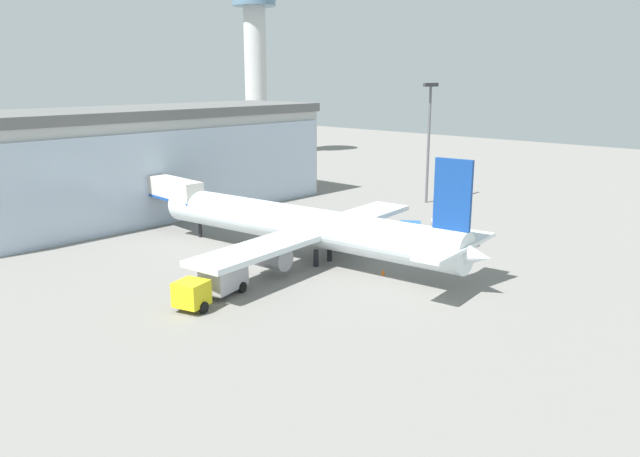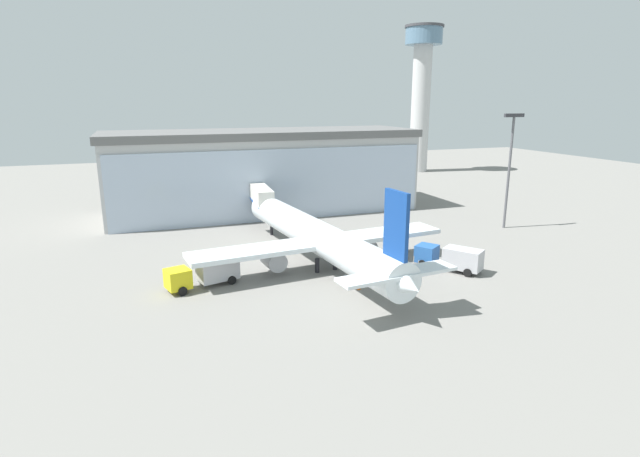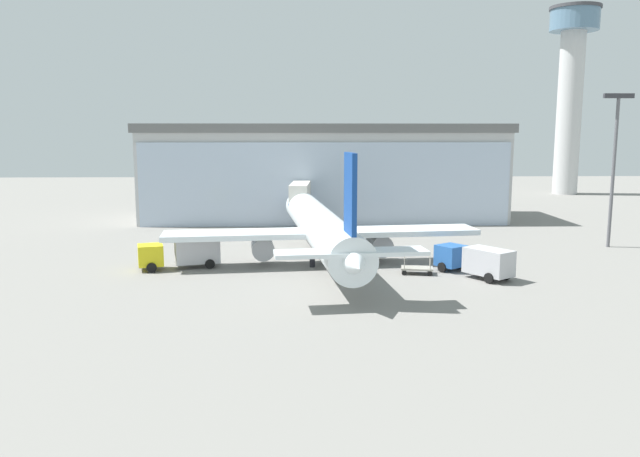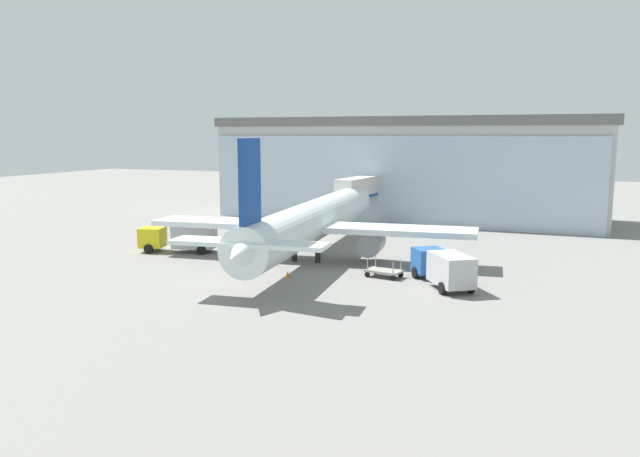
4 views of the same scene
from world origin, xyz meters
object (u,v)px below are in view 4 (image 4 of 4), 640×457
Objects in this scene: jet_bridge at (362,188)px; fuel_truck at (443,267)px; airplane at (312,222)px; baggage_cart at (384,271)px; catering_truck at (181,237)px; safety_cone_wingtip at (202,243)px; safety_cone_nose at (288,275)px.

fuel_truck is at bearing -146.48° from jet_bridge.
baggage_cart is at bearing -128.43° from airplane.
catering_truck reaches higher than safety_cone_wingtip.
safety_cone_nose is 17.13m from safety_cone_wingtip.
catering_truck is at bearing 157.82° from jet_bridge.
catering_truck is 13.86× the size of safety_cone_nose.
jet_bridge is at bearing -58.29° from baggage_cart.
airplane reaches higher than safety_cone_wingtip.
safety_cone_nose is at bearing 33.52° from baggage_cart.
catering_truck reaches higher than baggage_cart.
jet_bridge is at bearing -0.95° from airplane.
catering_truck is at bearing 46.15° from fuel_truck.
airplane is at bearing 29.54° from fuel_truck.
fuel_truck is 13.19× the size of safety_cone_nose.
fuel_truck is 27.23m from safety_cone_wingtip.
airplane is at bearing -170.85° from jet_bridge.
safety_cone_wingtip is (-14.11, 9.72, 0.00)m from safety_cone_nose.
fuel_truck is (15.14, -26.70, -3.27)m from jet_bridge.
safety_cone_wingtip is at bearing -107.29° from catering_truck.
safety_cone_nose is at bearing 140.84° from catering_truck.
baggage_cart is at bearing -154.25° from jet_bridge.
safety_cone_wingtip is (0.10, 3.54, -1.19)m from catering_truck.
fuel_truck is 2.39× the size of baggage_cart.
safety_cone_wingtip is (-12.78, 1.34, -3.09)m from airplane.
catering_truck is 1.05× the size of fuel_truck.
jet_bridge is at bearing 60.00° from safety_cone_wingtip.
airplane reaches higher than safety_cone_nose.
jet_bridge is 27.88m from baggage_cart.
safety_cone_nose is at bearing -169.73° from jet_bridge.
jet_bridge reaches higher than safety_cone_wingtip.
baggage_cart reaches higher than safety_cone_nose.
jet_bridge is 0.31× the size of airplane.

